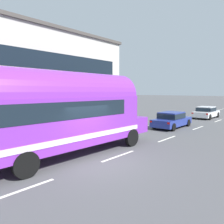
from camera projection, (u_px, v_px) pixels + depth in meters
name	position (u px, v px, depth m)	size (l,w,h in m)	color
ground_plane	(99.00, 163.00, 9.48)	(300.00, 300.00, 0.00)	#4C4C4F
lane_markings	(173.00, 124.00, 21.00)	(4.00, 80.00, 0.01)	silver
painted_bus	(59.00, 110.00, 10.01)	(2.79, 10.85, 4.12)	purple
car_lead	(172.00, 119.00, 18.66)	(1.97, 4.60, 1.37)	navy
car_second	(206.00, 112.00, 25.29)	(1.95, 4.50, 1.37)	white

